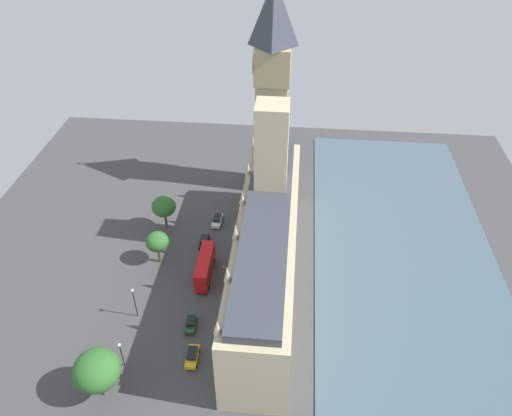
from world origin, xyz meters
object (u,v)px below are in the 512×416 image
object	(u,v)px
pedestrian_under_trees	(224,269)
plane_tree_leading	(157,242)
street_lamp_slot_11	(134,298)
plane_tree_opposite_hall	(97,370)
car_dark_green_trailing	(191,323)
parliament_building	(267,243)
double_decker_bus_near_tower	(205,266)
clock_tower	(272,90)
street_lamp_slot_10	(121,350)
pedestrian_kerbside	(239,211)
car_white_by_river_gate	(217,220)
car_black_far_end	(204,242)
car_yellow_cab_corner	(192,356)
plane_tree_midblock	(164,207)

from	to	relation	value
pedestrian_under_trees	plane_tree_leading	xyz separation A→B (m)	(13.42, -1.66, 4.64)
plane_tree_leading	street_lamp_slot_11	size ratio (longest dim) A/B	1.05
plane_tree_opposite_hall	car_dark_green_trailing	bearing A→B (deg)	-127.95
parliament_building	pedestrian_under_trees	bearing A→B (deg)	-6.53
parliament_building	double_decker_bus_near_tower	bearing A→B (deg)	2.66
clock_tower	plane_tree_opposite_hall	world-z (taller)	clock_tower
street_lamp_slot_10	pedestrian_kerbside	bearing A→B (deg)	-108.52
car_white_by_river_gate	plane_tree_leading	xyz separation A→B (m)	(9.80, 13.27, 4.46)
car_black_far_end	parliament_building	bearing A→B (deg)	145.12
car_black_far_end	pedestrian_under_trees	size ratio (longest dim) A/B	2.89
pedestrian_kerbside	street_lamp_slot_10	bearing A→B (deg)	-154.68
double_decker_bus_near_tower	car_yellow_cab_corner	world-z (taller)	double_decker_bus_near_tower
plane_tree_midblock	plane_tree_opposite_hall	bearing A→B (deg)	89.62
plane_tree_midblock	double_decker_bus_near_tower	bearing A→B (deg)	129.25
pedestrian_under_trees	clock_tower	bearing A→B (deg)	-10.62
pedestrian_kerbside	parliament_building	bearing A→B (deg)	-114.70
plane_tree_opposite_hall	street_lamp_slot_10	size ratio (longest dim) A/B	1.63
parliament_building	pedestrian_under_trees	size ratio (longest dim) A/B	34.91
car_yellow_cab_corner	street_lamp_slot_10	world-z (taller)	street_lamp_slot_10
street_lamp_slot_10	clock_tower	bearing A→B (deg)	-110.51
clock_tower	car_dark_green_trailing	distance (m)	52.78
parliament_building	plane_tree_midblock	size ratio (longest dim) A/B	6.55
clock_tower	plane_tree_midblock	size ratio (longest dim) A/B	5.83
car_white_by_river_gate	double_decker_bus_near_tower	bearing A→B (deg)	91.97
double_decker_bus_near_tower	car_dark_green_trailing	world-z (taller)	double_decker_bus_near_tower
car_black_far_end	plane_tree_opposite_hall	distance (m)	37.53
car_white_by_river_gate	car_yellow_cab_corner	bearing A→B (deg)	93.53
car_white_by_river_gate	pedestrian_kerbside	distance (m)	5.88
parliament_building	street_lamp_slot_11	bearing A→B (deg)	27.47
car_white_by_river_gate	street_lamp_slot_10	distance (m)	39.35
pedestrian_under_trees	plane_tree_opposite_hall	size ratio (longest dim) A/B	0.17
car_dark_green_trailing	car_yellow_cab_corner	world-z (taller)	same
clock_tower	pedestrian_under_trees	xyz separation A→B (m)	(7.12, 31.27, -24.59)
double_decker_bus_near_tower	street_lamp_slot_11	distance (m)	15.55
clock_tower	car_yellow_cab_corner	size ratio (longest dim) A/B	10.68
pedestrian_kerbside	car_dark_green_trailing	bearing A→B (deg)	-144.08
parliament_building	double_decker_bus_near_tower	distance (m)	13.67
car_white_by_river_gate	double_decker_bus_near_tower	world-z (taller)	double_decker_bus_near_tower
parliament_building	street_lamp_slot_11	xyz separation A→B (m)	(22.59, 11.74, -4.31)
car_black_far_end	double_decker_bus_near_tower	xyz separation A→B (m)	(-1.83, 9.05, 1.75)
car_black_far_end	car_yellow_cab_corner	xyz separation A→B (m)	(-3.04, 28.39, 0.00)
car_yellow_cab_corner	plane_tree_opposite_hall	xyz separation A→B (m)	(12.59, 7.52, 5.31)
parliament_building	car_black_far_end	world-z (taller)	parliament_building
clock_tower	plane_tree_midblock	bearing A→B (deg)	41.54
pedestrian_under_trees	street_lamp_slot_11	world-z (taller)	street_lamp_slot_11
plane_tree_leading	street_lamp_slot_11	world-z (taller)	plane_tree_leading
pedestrian_kerbside	pedestrian_under_trees	size ratio (longest dim) A/B	1.09
double_decker_bus_near_tower	pedestrian_under_trees	bearing A→B (deg)	-156.36
double_decker_bus_near_tower	pedestrian_kerbside	xyz separation A→B (m)	(-4.24, -20.34, -1.86)
plane_tree_leading	plane_tree_opposite_hall	distance (m)	30.09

